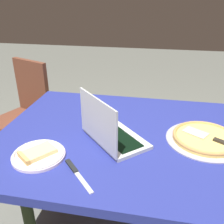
{
  "coord_description": "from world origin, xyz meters",
  "views": [
    {
      "loc": [
        0.16,
        -1.14,
        1.41
      ],
      "look_at": [
        -0.07,
        0.06,
        0.83
      ],
      "focal_mm": 40.25,
      "sensor_mm": 36.0,
      "label": 1
    }
  ],
  "objects_px": {
    "laptop": "(110,132)",
    "pizza_tray": "(205,138)",
    "pizza_plate": "(38,154)",
    "chair_near": "(26,110)",
    "table_knife": "(76,172)",
    "dining_table": "(122,144)"
  },
  "relations": [
    {
      "from": "laptop",
      "to": "pizza_tray",
      "type": "height_order",
      "value": "laptop"
    },
    {
      "from": "table_knife",
      "to": "chair_near",
      "type": "xyz_separation_m",
      "value": [
        -0.77,
        0.95,
        -0.22
      ]
    },
    {
      "from": "pizza_plate",
      "to": "table_knife",
      "type": "distance_m",
      "value": 0.21
    },
    {
      "from": "pizza_plate",
      "to": "chair_near",
      "type": "xyz_separation_m",
      "value": [
        -0.57,
        0.88,
        -0.23
      ]
    },
    {
      "from": "pizza_tray",
      "to": "table_knife",
      "type": "xyz_separation_m",
      "value": [
        -0.56,
        -0.36,
        -0.01
      ]
    },
    {
      "from": "pizza_plate",
      "to": "dining_table",
      "type": "bearing_deg",
      "value": 38.86
    },
    {
      "from": "pizza_tray",
      "to": "table_knife",
      "type": "height_order",
      "value": "pizza_tray"
    },
    {
      "from": "pizza_tray",
      "to": "chair_near",
      "type": "distance_m",
      "value": 1.47
    },
    {
      "from": "pizza_plate",
      "to": "chair_near",
      "type": "distance_m",
      "value": 1.07
    },
    {
      "from": "table_knife",
      "to": "chair_near",
      "type": "height_order",
      "value": "chair_near"
    },
    {
      "from": "table_knife",
      "to": "dining_table",
      "type": "bearing_deg",
      "value": 67.96
    },
    {
      "from": "dining_table",
      "to": "chair_near",
      "type": "bearing_deg",
      "value": 146.65
    },
    {
      "from": "dining_table",
      "to": "chair_near",
      "type": "height_order",
      "value": "chair_near"
    },
    {
      "from": "pizza_tray",
      "to": "chair_near",
      "type": "height_order",
      "value": "chair_near"
    },
    {
      "from": "pizza_tray",
      "to": "table_knife",
      "type": "relative_size",
      "value": 2.06
    },
    {
      "from": "laptop",
      "to": "pizza_tray",
      "type": "relative_size",
      "value": 1.01
    },
    {
      "from": "laptop",
      "to": "pizza_tray",
      "type": "distance_m",
      "value": 0.48
    },
    {
      "from": "laptop",
      "to": "chair_near",
      "type": "distance_m",
      "value": 1.14
    },
    {
      "from": "pizza_tray",
      "to": "pizza_plate",
      "type": "bearing_deg",
      "value": -159.33
    },
    {
      "from": "laptop",
      "to": "pizza_plate",
      "type": "xyz_separation_m",
      "value": [
        -0.29,
        -0.19,
        -0.04
      ]
    },
    {
      "from": "laptop",
      "to": "table_knife",
      "type": "height_order",
      "value": "laptop"
    },
    {
      "from": "pizza_tray",
      "to": "chair_near",
      "type": "bearing_deg",
      "value": 156.02
    }
  ]
}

